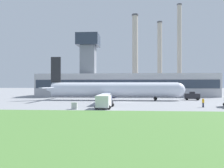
# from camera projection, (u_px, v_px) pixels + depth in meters

# --- Properties ---
(ground_plane) EXTENTS (400.00, 400.00, 0.00)m
(ground_plane) POSITION_uv_depth(u_px,v_px,m) (124.00, 102.00, 51.57)
(ground_plane) COLOR gray
(grass_strip) EXTENTS (240.00, 37.00, 0.06)m
(grass_strip) POSITION_uv_depth(u_px,v_px,m) (115.00, 143.00, 15.17)
(grass_strip) COLOR #4C7A38
(grass_strip) RESTS_ON ground_plane
(terminal_building) EXTENTS (60.71, 14.56, 22.18)m
(terminal_building) POSITION_uv_depth(u_px,v_px,m) (122.00, 83.00, 77.86)
(terminal_building) COLOR #B2B2B7
(terminal_building) RESTS_ON ground_plane
(smokestack_left) EXTENTS (3.25, 3.25, 39.07)m
(smokestack_left) POSITION_uv_depth(u_px,v_px,m) (135.00, 53.00, 108.47)
(smokestack_left) COLOR #B2A899
(smokestack_left) RESTS_ON ground_plane
(smokestack_right) EXTENTS (2.53, 2.53, 34.81)m
(smokestack_right) POSITION_uv_depth(u_px,v_px,m) (160.00, 57.00, 106.15)
(smokestack_right) COLOR #B2A899
(smokestack_right) RESTS_ON ground_plane
(smokestack_far) EXTENTS (2.34, 2.34, 42.54)m
(smokestack_far) POSITION_uv_depth(u_px,v_px,m) (179.00, 48.00, 103.93)
(smokestack_far) COLOR #B2A899
(smokestack_far) RESTS_ON ground_plane
(airplane) EXTENTS (36.48, 32.75, 11.42)m
(airplane) POSITION_uv_depth(u_px,v_px,m) (112.00, 90.00, 56.73)
(airplane) COLOR silver
(airplane) RESTS_ON ground_plane
(pushback_tug) EXTENTS (4.13, 2.87, 2.20)m
(pushback_tug) POSITION_uv_depth(u_px,v_px,m) (192.00, 96.00, 57.61)
(pushback_tug) COLOR #232328
(pushback_tug) RESTS_ON ground_plane
(baggage_truck) EXTENTS (3.00, 6.52, 2.26)m
(baggage_truck) POSITION_uv_depth(u_px,v_px,m) (104.00, 102.00, 37.63)
(baggage_truck) COLOR #232328
(baggage_truck) RESTS_ON ground_plane
(ground_crew_person) EXTENTS (0.49, 0.49, 1.69)m
(ground_crew_person) POSITION_uv_depth(u_px,v_px,m) (203.00, 103.00, 39.08)
(ground_crew_person) COLOR #23283D
(ground_crew_person) RESTS_ON ground_plane
(utility_cabinet) EXTENTS (0.90, 0.76, 1.14)m
(utility_cabinet) POSITION_uv_depth(u_px,v_px,m) (75.00, 106.00, 36.18)
(utility_cabinet) COLOR #B2B7B2
(utility_cabinet) RESTS_ON ground_plane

